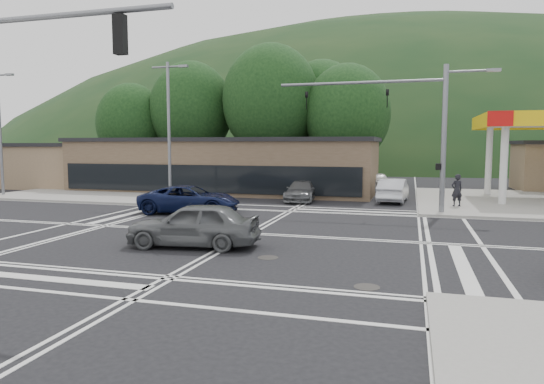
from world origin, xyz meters
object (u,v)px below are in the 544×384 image
(car_queue_b, at_px, (376,182))
(pedestrian, at_px, (457,190))
(car_queue_a, at_px, (393,190))
(car_northbound, at_px, (301,191))
(car_blue_west, at_px, (190,199))
(car_grey_center, at_px, (194,224))

(car_queue_b, distance_m, pedestrian, 10.37)
(car_queue_a, height_order, car_queue_b, car_queue_b)
(car_queue_a, bearing_deg, car_queue_b, -72.49)
(car_queue_b, height_order, car_northbound, car_queue_b)
(car_blue_west, bearing_deg, car_queue_a, -60.63)
(car_blue_west, bearing_deg, car_queue_b, -40.63)
(car_queue_a, bearing_deg, car_blue_west, 42.65)
(car_queue_a, distance_m, pedestrian, 4.51)
(car_queue_b, relative_size, pedestrian, 2.51)
(car_blue_west, bearing_deg, car_grey_center, -162.69)
(car_blue_west, height_order, car_queue_b, car_queue_b)
(car_queue_b, xyz_separation_m, pedestrian, (5.26, -8.94, 0.29))
(car_northbound, bearing_deg, pedestrian, -12.27)
(car_blue_west, relative_size, car_northbound, 1.19)
(car_grey_center, height_order, car_northbound, car_grey_center)
(car_queue_b, relative_size, car_northbound, 1.03)
(car_queue_b, height_order, pedestrian, pedestrian)
(car_northbound, distance_m, pedestrian, 9.79)
(car_queue_b, bearing_deg, car_queue_a, 94.70)
(car_queue_a, relative_size, car_northbound, 1.02)
(car_grey_center, xyz_separation_m, car_queue_a, (6.63, 16.54, -0.06))
(pedestrian, bearing_deg, car_queue_a, -59.09)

